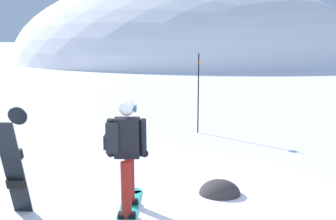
{
  "coord_description": "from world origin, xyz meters",
  "views": [
    {
      "loc": [
        0.51,
        -5.11,
        2.58
      ],
      "look_at": [
        -0.22,
        3.55,
        1.0
      ],
      "focal_mm": 43.88,
      "sensor_mm": 36.0,
      "label": 1
    }
  ],
  "objects_px": {
    "snowboarder_main": "(125,152)",
    "piste_marker_near": "(198,87)",
    "spare_snowboard": "(14,163)",
    "rock_dark": "(220,194)"
  },
  "relations": [
    {
      "from": "spare_snowboard",
      "to": "piste_marker_near",
      "type": "xyz_separation_m",
      "value": [
        2.52,
        5.46,
        0.42
      ]
    },
    {
      "from": "rock_dark",
      "to": "spare_snowboard",
      "type": "bearing_deg",
      "value": -159.2
    },
    {
      "from": "snowboarder_main",
      "to": "spare_snowboard",
      "type": "bearing_deg",
      "value": -168.81
    },
    {
      "from": "spare_snowboard",
      "to": "piste_marker_near",
      "type": "relative_size",
      "value": 0.73
    },
    {
      "from": "snowboarder_main",
      "to": "spare_snowboard",
      "type": "relative_size",
      "value": 1.16
    },
    {
      "from": "piste_marker_near",
      "to": "rock_dark",
      "type": "bearing_deg",
      "value": -84.47
    },
    {
      "from": "snowboarder_main",
      "to": "piste_marker_near",
      "type": "height_order",
      "value": "piste_marker_near"
    },
    {
      "from": "snowboarder_main",
      "to": "piste_marker_near",
      "type": "xyz_separation_m",
      "value": [
        0.99,
        5.15,
        0.31
      ]
    },
    {
      "from": "snowboarder_main",
      "to": "piste_marker_near",
      "type": "bearing_deg",
      "value": 79.12
    },
    {
      "from": "snowboarder_main",
      "to": "rock_dark",
      "type": "height_order",
      "value": "snowboarder_main"
    }
  ]
}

